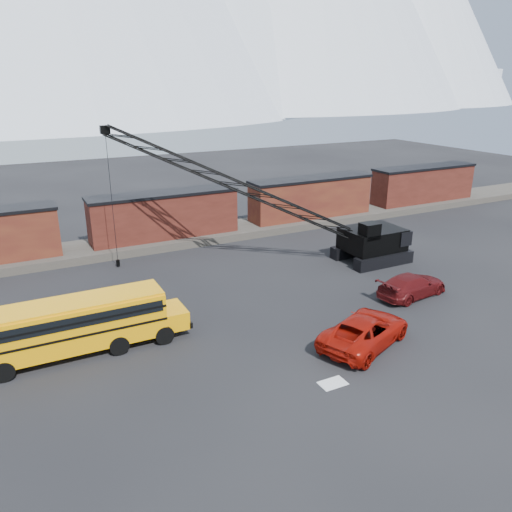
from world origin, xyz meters
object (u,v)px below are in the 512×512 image
(red_pickup, at_px, (365,330))
(crawler_crane, at_px, (238,186))
(maroon_suv, at_px, (412,285))
(school_bus, at_px, (78,324))

(red_pickup, height_order, crawler_crane, crawler_crane)
(red_pickup, xyz_separation_m, crawler_crane, (-0.82, 15.26, 5.72))
(maroon_suv, relative_size, crawler_crane, 0.25)
(school_bus, height_order, maroon_suv, school_bus)
(maroon_suv, height_order, crawler_crane, crawler_crane)
(red_pickup, relative_size, crawler_crane, 0.29)
(school_bus, relative_size, red_pickup, 1.78)
(red_pickup, bearing_deg, maroon_suv, -83.95)
(maroon_suv, bearing_deg, crawler_crane, 28.21)
(school_bus, height_order, red_pickup, school_bus)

